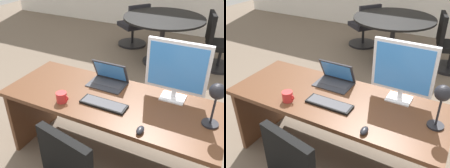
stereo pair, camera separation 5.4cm
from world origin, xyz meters
TOP-DOWN VIEW (x-y plane):
  - ground at (0.00, 1.50)m, footprint 12.00×12.00m
  - desk at (0.00, 0.05)m, footprint 1.85×0.72m
  - monitor at (0.47, 0.24)m, footprint 0.50×0.16m
  - laptop at (-0.13, 0.23)m, footprint 0.33×0.24m
  - keyboard at (0.00, -0.11)m, footprint 0.39×0.13m
  - mouse at (0.38, -0.29)m, footprint 0.05×0.09m
  - desk_lamp at (0.80, -0.00)m, footprint 0.12×0.14m
  - coffee_mug at (-0.33, -0.22)m, footprint 0.11×0.09m
  - meeting_table at (-0.25, 2.36)m, footprint 1.29×1.29m
  - meeting_chair_near at (-0.97, 2.90)m, footprint 0.65×0.65m
  - meeting_chair_far at (0.60, 2.59)m, footprint 0.58×0.56m

SIDE VIEW (x-z plane):
  - ground at x=0.00m, z-range 0.00..0.00m
  - meeting_chair_near at x=-0.97m, z-range -0.07..0.75m
  - meeting_chair_far at x=0.60m, z-range -0.09..0.81m
  - desk at x=0.00m, z-range 0.16..0.88m
  - meeting_table at x=-0.25m, z-range 0.21..1.00m
  - keyboard at x=0.00m, z-range 0.72..0.74m
  - mouse at x=0.38m, z-range 0.72..0.76m
  - coffee_mug at x=-0.33m, z-range 0.72..0.81m
  - laptop at x=-0.13m, z-range 0.68..0.89m
  - desk_lamp at x=0.80m, z-range 0.80..1.15m
  - monitor at x=0.47m, z-range 0.75..1.25m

